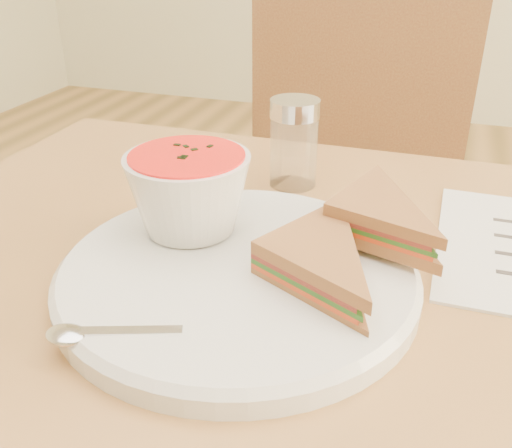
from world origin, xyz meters
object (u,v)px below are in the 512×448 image
at_px(chair_far, 333,264).
at_px(condiment_shaker, 294,143).
at_px(plate, 237,276).
at_px(soup_bowl, 189,197).

bearing_deg(chair_far, condiment_shaker, 87.20).
bearing_deg(plate, condiment_shaker, 92.78).
height_order(plate, condiment_shaker, condiment_shaker).
relative_size(soup_bowl, condiment_shaker, 1.11).
relative_size(plate, condiment_shaker, 3.00).
relative_size(chair_far, plate, 3.05).
bearing_deg(condiment_shaker, chair_far, 88.78).
height_order(chair_far, condiment_shaker, chair_far).
distance_m(soup_bowl, condiment_shaker, 0.18).
xyz_separation_m(plate, condiment_shaker, (-0.01, 0.22, 0.04)).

